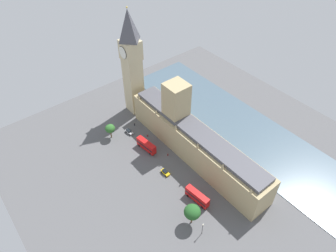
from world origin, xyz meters
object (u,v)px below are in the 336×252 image
(parliament_building, at_px, (193,139))
(double_decker_bus_trailing, at_px, (197,196))
(double_decker_bus_leading, at_px, (146,145))
(plane_tree_opposite_hall, at_px, (110,129))
(clock_tower, at_px, (132,62))
(car_yellow_cab_near_tower, at_px, (165,172))
(plane_tree_corner, at_px, (192,212))
(pedestrian_under_trees, at_px, (147,136))
(pedestrian_far_end, at_px, (135,124))
(car_silver_kerbside, at_px, (129,132))
(pedestrian_by_river_gate, at_px, (168,155))
(street_lamp_midblock, at_px, (203,227))

(parliament_building, relative_size, double_decker_bus_trailing, 7.00)
(double_decker_bus_leading, bearing_deg, plane_tree_opposite_hall, -70.26)
(clock_tower, height_order, car_yellow_cab_near_tower, clock_tower)
(double_decker_bus_leading, relative_size, plane_tree_corner, 1.14)
(pedestrian_under_trees, xyz_separation_m, pedestrian_far_end, (0.34, -10.29, 0.08))
(pedestrian_far_end, distance_m, plane_tree_opposite_hall, 14.00)
(pedestrian_under_trees, bearing_deg, clock_tower, -167.68)
(plane_tree_opposite_hall, bearing_deg, pedestrian_under_trees, 142.44)
(car_silver_kerbside, xyz_separation_m, plane_tree_corner, (8.44, 53.99, 5.91))
(double_decker_bus_trailing, relative_size, pedestrian_by_river_gate, 7.07)
(clock_tower, bearing_deg, double_decker_bus_trailing, 77.63)
(parliament_building, bearing_deg, plane_tree_corner, 47.83)
(pedestrian_far_end, bearing_deg, double_decker_bus_leading, -55.96)
(car_silver_kerbside, xyz_separation_m, plane_tree_opposite_hall, (8.11, -2.88, 4.61))
(pedestrian_by_river_gate, bearing_deg, street_lamp_midblock, -176.32)
(clock_tower, height_order, street_lamp_midblock, clock_tower)
(car_silver_kerbside, bearing_deg, parliament_building, 111.87)
(clock_tower, xyz_separation_m, plane_tree_corner, (21.47, 67.41, -20.96))
(clock_tower, bearing_deg, pedestrian_far_end, 53.16)
(street_lamp_midblock, bearing_deg, double_decker_bus_trailing, -125.55)
(plane_tree_corner, bearing_deg, pedestrian_under_trees, -106.58)
(double_decker_bus_trailing, height_order, plane_tree_corner, plane_tree_corner)
(clock_tower, xyz_separation_m, double_decker_bus_leading, (12.79, 27.36, -25.13))
(parliament_building, height_order, car_silver_kerbside, parliament_building)
(parliament_building, height_order, plane_tree_corner, parliament_building)
(double_decker_bus_trailing, xyz_separation_m, street_lamp_midblock, (8.08, 11.30, 1.80))
(parliament_building, height_order, pedestrian_by_river_gate, parliament_building)
(pedestrian_by_river_gate, distance_m, plane_tree_corner, 34.41)
(clock_tower, height_order, car_silver_kerbside, clock_tower)
(pedestrian_by_river_gate, distance_m, street_lamp_midblock, 39.33)
(double_decker_bus_trailing, bearing_deg, parliament_building, -133.49)
(car_yellow_cab_near_tower, height_order, double_decker_bus_trailing, double_decker_bus_trailing)
(pedestrian_under_trees, height_order, pedestrian_far_end, pedestrian_far_end)
(double_decker_bus_leading, bearing_deg, car_silver_kerbside, -95.68)
(pedestrian_by_river_gate, bearing_deg, pedestrian_under_trees, 24.30)
(pedestrian_far_end, bearing_deg, car_silver_kerbside, -101.07)
(car_yellow_cab_near_tower, relative_size, double_decker_bus_trailing, 0.40)
(car_silver_kerbside, distance_m, pedestrian_under_trees, 9.25)
(clock_tower, xyz_separation_m, pedestrian_far_end, (7.97, 10.64, -27.00))
(clock_tower, height_order, pedestrian_under_trees, clock_tower)
(plane_tree_opposite_hall, relative_size, street_lamp_midblock, 1.18)
(double_decker_bus_trailing, xyz_separation_m, pedestrian_under_trees, (-5.92, -40.84, -1.96))
(plane_tree_corner, xyz_separation_m, street_lamp_midblock, (0.15, 5.66, -2.36))
(double_decker_bus_leading, distance_m, pedestrian_under_trees, 8.47)
(pedestrian_far_end, bearing_deg, double_decker_bus_trailing, -46.11)
(parliament_building, height_order, pedestrian_under_trees, parliament_building)
(parliament_building, distance_m, double_decker_bus_trailing, 26.05)
(pedestrian_under_trees, relative_size, street_lamp_midblock, 0.24)
(clock_tower, xyz_separation_m, pedestrian_under_trees, (7.63, 20.93, -27.09))
(parliament_building, distance_m, car_silver_kerbside, 32.90)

